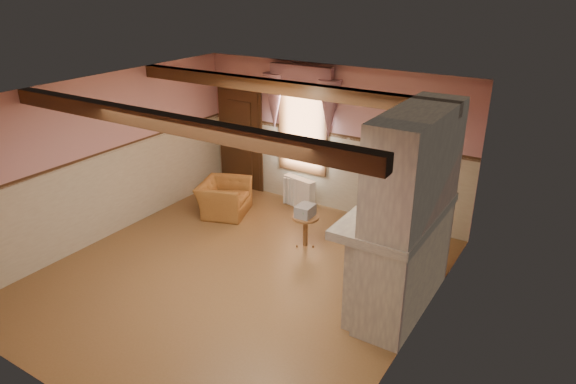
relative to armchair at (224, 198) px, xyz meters
The scene contains 26 objects.
floor 2.31m from the armchair, 46.48° to the right, with size 5.50×6.00×0.01m, color brown.
ceiling 3.38m from the armchair, 46.48° to the right, with size 5.50×6.00×0.01m, color silver.
wall_back 2.33m from the armchair, 40.30° to the left, with size 5.50×0.02×2.80m, color #BF8489.
wall_front 5.04m from the armchair, 71.30° to the right, with size 5.50×0.02×2.80m, color #BF8489.
wall_left 2.30m from the armchair, 125.20° to the right, with size 0.02×6.00×2.80m, color #BF8489.
wall_right 4.76m from the armchair, 21.00° to the right, with size 0.02×6.00×2.80m, color #BF8489.
wainscot 2.33m from the armchair, 46.48° to the right, with size 5.50×6.00×1.50m, color beige, non-canonical shape.
chair_rail 2.58m from the armchair, 46.48° to the right, with size 5.50×6.00×0.08m, color black, non-canonical shape.
firebox 3.73m from the armchair, 16.53° to the right, with size 0.20×0.95×0.90m, color black.
armchair is the anchor object (origin of this frame).
side_table 2.00m from the armchair, ahead, with size 0.46×0.46×0.55m, color brown.
book_stack 2.03m from the armchair, ahead, with size 0.26×0.32×0.20m, color #B7AD8C.
radiator 1.49m from the armchair, 44.22° to the left, with size 0.70×0.18×0.60m, color white.
bowl 4.18m from the armchair, 18.14° to the right, with size 0.32×0.32×0.08m, color brown.
mantel_clock 4.02m from the armchair, ahead, with size 0.14×0.24×0.20m, color black.
oil_lamp 4.08m from the armchair, 10.58° to the right, with size 0.11×0.11×0.28m, color gold.
candle_red 4.32m from the armchair, 23.14° to the right, with size 0.06×0.06×0.16m, color #A42714.
jar_yellow 4.20m from the armchair, 18.84° to the right, with size 0.06×0.06×0.12m, color gold.
fireplace 4.28m from the armchair, 14.86° to the right, with size 0.85×2.00×2.80m, color gray.
mantel 4.10m from the armchair, 15.52° to the right, with size 1.05×2.05×0.12m, color gray.
overmantel_mirror 4.13m from the armchair, 16.27° to the right, with size 0.06×1.44×1.04m, color silver.
door 1.56m from the armchair, 112.21° to the left, with size 1.10×0.10×2.10m, color black.
window 2.11m from the armchair, 53.22° to the left, with size 1.06×0.08×2.02m, color white.
window_drapes 2.48m from the armchair, 51.24° to the left, with size 1.30×0.14×1.40m, color gray.
ceiling_beam_front 4.04m from the armchair, 61.13° to the right, with size 5.50×0.18×0.20m, color black.
ceiling_beam_back 2.89m from the armchair, 16.31° to the right, with size 5.50×0.18×0.20m, color black.
Camera 1 is at (4.27, -5.35, 4.28)m, focal length 32.00 mm.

